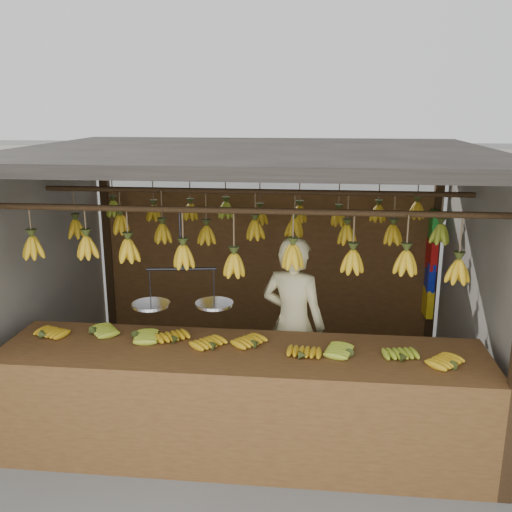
# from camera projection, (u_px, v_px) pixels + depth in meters

# --- Properties ---
(ground) EXTENTS (80.00, 80.00, 0.00)m
(ground) POSITION_uv_depth(u_px,v_px,m) (253.00, 387.00, 5.80)
(ground) COLOR #5B5B57
(stall) EXTENTS (4.30, 3.30, 2.40)m
(stall) POSITION_uv_depth(u_px,v_px,m) (256.00, 189.00, 5.61)
(stall) COLOR black
(stall) RESTS_ON ground
(counter) EXTENTS (3.87, 0.88, 0.96)m
(counter) POSITION_uv_depth(u_px,v_px,m) (239.00, 378.00, 4.42)
(counter) COLOR #57371A
(counter) RESTS_ON ground
(hanging_bananas) EXTENTS (3.63, 2.25, 0.39)m
(hanging_bananas) POSITION_uv_depth(u_px,v_px,m) (252.00, 231.00, 5.39)
(hanging_bananas) COLOR #C39314
(hanging_bananas) RESTS_ON ground
(balance_scale) EXTENTS (0.80, 0.37, 0.79)m
(balance_scale) POSITION_uv_depth(u_px,v_px,m) (183.00, 300.00, 4.56)
(balance_scale) COLOR black
(balance_scale) RESTS_ON ground
(vendor) EXTENTS (0.71, 0.59, 1.66)m
(vendor) POSITION_uv_depth(u_px,v_px,m) (293.00, 324.00, 5.21)
(vendor) COLOR beige
(vendor) RESTS_ON ground
(bag_bundles) EXTENTS (0.08, 0.26, 1.26)m
(bag_bundles) POSITION_uv_depth(u_px,v_px,m) (431.00, 265.00, 6.65)
(bag_bundles) COLOR #199926
(bag_bundles) RESTS_ON ground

